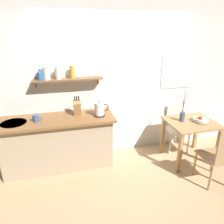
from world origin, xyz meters
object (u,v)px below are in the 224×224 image
Objects in this scene: dining_chair_far at (176,125)px; knife_block at (77,107)px; dining_chair_near at (219,155)px; fruit_bowl at (201,119)px; dining_table at (191,129)px; twig_vase at (182,116)px; electric_kettle at (99,109)px; coffee_mug_by_sink at (36,118)px.

knife_block is (-1.88, -0.05, 0.55)m from dining_chair_far.
fruit_bowl is (0.12, 0.68, 0.26)m from dining_chair_near.
twig_vase reaches higher than dining_table.
electric_kettle is (-1.54, -0.16, 0.53)m from dining_chair_far.
dining_table is at bearing -24.63° from twig_vase.
dining_table is 0.28m from twig_vase.
coffee_mug_by_sink is (-2.56, 0.97, 0.43)m from dining_chair_near.
fruit_bowl is (0.14, -0.03, 0.18)m from dining_table.
dining_chair_near is 1.92m from electric_kettle.
electric_kettle reaches higher than dining_chair_far.
twig_vase reaches higher than electric_kettle.
twig_vase is (-0.30, 0.10, 0.05)m from fruit_bowl.
dining_chair_far and fruit_bowl have the same top height.
knife_block reaches higher than coffee_mug_by_sink.
dining_chair_near is at bearing -29.48° from knife_block.
twig_vase is 1.96× the size of electric_kettle.
coffee_mug_by_sink is (-0.98, -0.00, -0.06)m from electric_kettle.
dining_chair_far is 3.35× the size of fruit_bowl.
dining_chair_far is at bearing 6.03° from electric_kettle.
electric_kettle reaches higher than fruit_bowl.
fruit_bowl is 0.78× the size of knife_block.
twig_vase reaches higher than fruit_bowl.
electric_kettle is 0.98m from coffee_mug_by_sink.
knife_block reaches higher than dining_chair_near.
electric_kettle is at bearing 170.52° from dining_table.
dining_chair_far is at bearing 68.97° from twig_vase.
twig_vase is at bearing 160.74° from fruit_bowl.
fruit_bowl is 0.95× the size of electric_kettle.
dining_chair_far is 2.62× the size of knife_block.
dining_chair_far is at bearing 92.51° from dining_table.
knife_block is 0.65m from coffee_mug_by_sink.
fruit_bowl is at bearing -19.26° from twig_vase.
dining_chair_near is 1.85× the size of twig_vase.
twig_vase reaches higher than knife_block.
dining_chair_far is 3.19× the size of electric_kettle.
twig_vase is 3.90× the size of coffee_mug_by_sink.
twig_vase is at bearing -9.92° from knife_block.
electric_kettle is (-1.40, 0.19, 0.18)m from twig_vase.
dining_table is 0.44m from dining_chair_far.
coffee_mug_by_sink is (-2.54, 0.26, 0.36)m from dining_table.
dining_chair_near is 2.27m from knife_block.
dining_chair_near is 2.77m from coffee_mug_by_sink.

